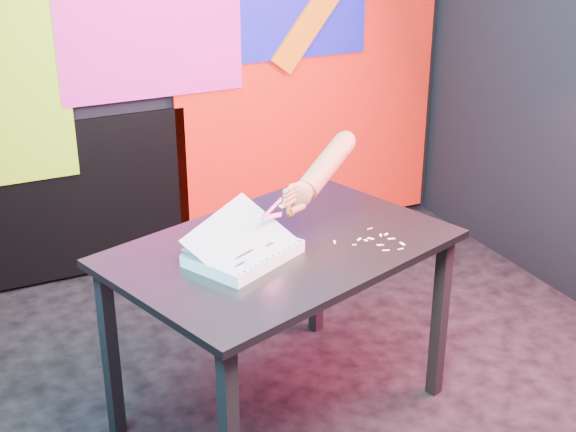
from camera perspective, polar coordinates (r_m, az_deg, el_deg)
room at (r=2.90m, az=3.41°, el=9.85°), size 3.01×3.01×2.71m
backdrop at (r=4.31m, az=-5.46°, el=8.99°), size 2.88×0.05×2.08m
work_table at (r=3.01m, az=-0.51°, el=-3.54°), size 1.42×1.16×0.75m
printout_stack at (r=2.86m, az=-3.20°, el=-2.61°), size 0.46×0.41×0.19m
scissors at (r=2.99m, az=0.11°, el=1.05°), size 0.20×0.13×0.13m
hand_forearm at (r=3.17m, az=2.45°, el=3.34°), size 0.43×0.30×0.21m
paper_clippings at (r=3.02m, az=6.36°, el=-1.75°), size 0.23×0.21×0.00m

